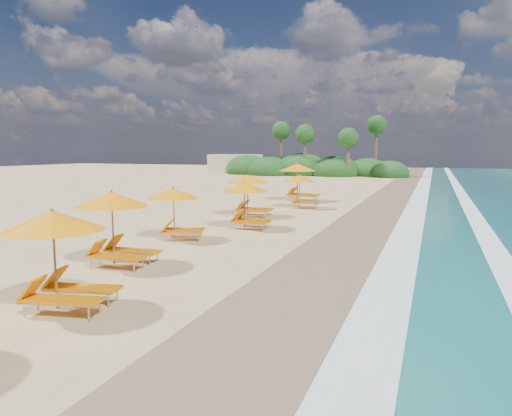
{
  "coord_description": "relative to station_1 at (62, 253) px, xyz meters",
  "views": [
    {
      "loc": [
        6.45,
        -16.66,
        3.44
      ],
      "look_at": [
        0.0,
        0.0,
        1.2
      ],
      "focal_mm": 32.37,
      "sensor_mm": 36.0,
      "label": 1
    }
  ],
  "objects": [
    {
      "name": "ground",
      "position": [
        0.99,
        9.07,
        -1.24
      ],
      "size": [
        160.0,
        160.0,
        0.0
      ],
      "primitive_type": "plane",
      "color": "tan",
      "rests_on": "ground"
    },
    {
      "name": "wet_sand",
      "position": [
        4.99,
        9.07,
        -1.24
      ],
      "size": [
        4.0,
        160.0,
        0.01
      ],
      "primitive_type": "cube",
      "color": "#7F684C",
      "rests_on": "ground"
    },
    {
      "name": "station_1",
      "position": [
        0.0,
        0.0,
        0.0
      ],
      "size": [
        2.71,
        2.61,
        2.21
      ],
      "rotation": [
        0.0,
        0.0,
        0.23
      ],
      "color": "olive",
      "rests_on": "ground"
    },
    {
      "name": "station_3",
      "position": [
        -1.81,
        7.9,
        -0.1
      ],
      "size": [
        2.65,
        2.61,
        2.04
      ],
      "rotation": [
        0.0,
        0.0,
        0.38
      ],
      "color": "olive",
      "rests_on": "ground"
    },
    {
      "name": "station_5",
      "position": [
        -1.53,
        14.81,
        0.01
      ],
      "size": [
        2.52,
        2.36,
        2.23
      ],
      "rotation": [
        0.0,
        0.0,
        0.08
      ],
      "color": "olive",
      "rests_on": "ground"
    },
    {
      "name": "station_7",
      "position": [
        -1.12,
        22.89,
        0.22
      ],
      "size": [
        2.82,
        2.61,
        2.61
      ],
      "rotation": [
        0.0,
        0.0,
        0.02
      ],
      "color": "olive",
      "rests_on": "ground"
    },
    {
      "name": "station_4",
      "position": [
        -0.21,
        11.19,
        -0.07
      ],
      "size": [
        2.34,
        2.18,
        2.09
      ],
      "rotation": [
        0.0,
        0.0,
        0.06
      ],
      "color": "olive",
      "rests_on": "ground"
    },
    {
      "name": "station_6",
      "position": [
        0.06,
        19.12,
        -0.11
      ],
      "size": [
        2.54,
        2.47,
        2.02
      ],
      "rotation": [
        0.0,
        0.0,
        0.29
      ],
      "color": "olive",
      "rests_on": "ground"
    },
    {
      "name": "surf_foam",
      "position": [
        7.69,
        9.07,
        -1.21
      ],
      "size": [
        4.0,
        160.0,
        0.01
      ],
      "color": "white",
      "rests_on": "ground"
    },
    {
      "name": "station_2",
      "position": [
        -1.36,
        3.65,
        0.03
      ],
      "size": [
        2.53,
        2.36,
        2.26
      ],
      "rotation": [
        0.0,
        0.0,
        0.06
      ],
      "color": "olive",
      "rests_on": "ground"
    },
    {
      "name": "treeline",
      "position": [
        -8.95,
        54.59,
        -0.24
      ],
      "size": [
        25.8,
        8.8,
        9.74
      ],
      "color": "#163D14",
      "rests_on": "ground"
    },
    {
      "name": "beach_building",
      "position": [
        -21.01,
        57.07,
        0.16
      ],
      "size": [
        7.0,
        5.0,
        2.8
      ],
      "primitive_type": "cube",
      "color": "beige",
      "rests_on": "ground"
    }
  ]
}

